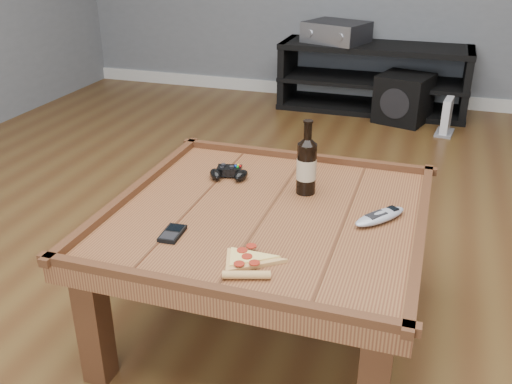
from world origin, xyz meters
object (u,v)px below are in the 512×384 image
(media_console, at_px, (373,78))
(game_console, at_px, (446,118))
(remote_control, at_px, (380,216))
(coffee_table, at_px, (268,227))
(game_controller, at_px, (229,173))
(beer_bottle, at_px, (307,164))
(smartphone, at_px, (172,233))
(av_receiver, at_px, (336,32))
(pizza_slice, at_px, (247,261))
(subwoofer, at_px, (404,98))

(media_console, height_order, game_console, media_console)
(media_console, bearing_deg, remote_control, -82.49)
(coffee_table, xyz_separation_m, game_controller, (-0.22, 0.22, 0.08))
(beer_bottle, xyz_separation_m, game_console, (0.48, 2.15, -0.44))
(media_console, xyz_separation_m, smartphone, (-0.23, -2.99, 0.21))
(media_console, relative_size, av_receiver, 2.69)
(smartphone, height_order, remote_control, remote_control)
(game_controller, xyz_separation_m, pizza_slice, (0.25, -0.54, -0.01))
(smartphone, distance_m, subwoofer, 2.83)
(game_controller, relative_size, pizza_slice, 0.60)
(av_receiver, distance_m, game_console, 1.06)
(media_console, relative_size, pizza_slice, 5.37)
(media_console, xyz_separation_m, game_console, (0.56, -0.42, -0.13))
(av_receiver, bearing_deg, subwoofer, -0.68)
(smartphone, distance_m, remote_control, 0.65)
(av_receiver, xyz_separation_m, subwoofer, (0.55, -0.21, -0.40))
(game_controller, xyz_separation_m, smartphone, (-0.01, -0.46, -0.01))
(media_console, height_order, remote_control, media_console)
(subwoofer, distance_m, game_console, 0.37)
(media_console, height_order, game_controller, media_console)
(media_console, height_order, pizza_slice, media_console)
(coffee_table, xyz_separation_m, beer_bottle, (0.08, 0.18, 0.17))
(coffee_table, height_order, beer_bottle, beer_bottle)
(game_console, bearing_deg, beer_bottle, -95.62)
(pizza_slice, distance_m, game_console, 2.73)
(pizza_slice, distance_m, av_receiver, 3.09)
(game_controller, bearing_deg, av_receiver, 79.81)
(coffee_table, relative_size, smartphone, 9.56)
(beer_bottle, height_order, game_controller, beer_bottle)
(media_console, relative_size, beer_bottle, 5.31)
(subwoofer, bearing_deg, beer_bottle, -77.44)
(coffee_table, relative_size, game_console, 4.15)
(media_console, bearing_deg, smartphone, -94.36)
(coffee_table, xyz_separation_m, smartphone, (-0.23, -0.24, 0.07))
(coffee_table, bearing_deg, av_receiver, 96.25)
(coffee_table, height_order, game_controller, game_controller)
(media_console, xyz_separation_m, subwoofer, (0.25, -0.21, -0.08))
(coffee_table, height_order, pizza_slice, coffee_table)
(coffee_table, xyz_separation_m, subwoofer, (0.25, 2.54, -0.22))
(smartphone, bearing_deg, remote_control, 22.86)
(media_console, distance_m, game_controller, 2.55)
(subwoofer, bearing_deg, remote_control, -70.94)
(pizza_slice, bearing_deg, remote_control, 31.58)
(beer_bottle, relative_size, remote_control, 1.30)
(smartphone, bearing_deg, media_console, 82.17)
(game_controller, bearing_deg, smartphone, -103.50)
(av_receiver, bearing_deg, beer_bottle, -61.63)
(media_console, height_order, beer_bottle, beer_bottle)
(remote_control, xyz_separation_m, subwoofer, (-0.10, 2.49, -0.30))
(media_console, distance_m, smartphone, 3.01)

